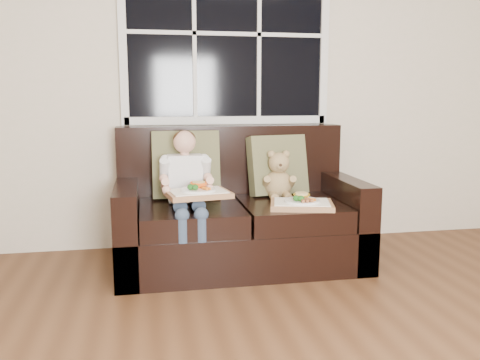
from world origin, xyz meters
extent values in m
cube|color=beige|center=(0.00, 2.50, 1.35)|extent=(4.50, 0.02, 2.70)
cube|color=black|center=(-0.25, 2.48, 1.65)|extent=(1.50, 0.02, 1.25)
cube|color=silver|center=(-0.25, 2.47, 0.99)|extent=(1.58, 0.04, 0.06)
cube|color=silver|center=(-1.03, 2.47, 1.65)|extent=(0.06, 0.04, 1.37)
cube|color=silver|center=(0.53, 2.47, 1.65)|extent=(0.06, 0.04, 1.37)
cube|color=silver|center=(-0.25, 2.47, 1.65)|extent=(1.50, 0.03, 0.03)
cube|color=black|center=(-0.25, 1.95, 0.15)|extent=(1.70, 0.90, 0.30)
cube|color=black|center=(-1.03, 1.95, 0.30)|extent=(0.15, 0.90, 0.60)
cube|color=black|center=(0.52, 1.95, 0.30)|extent=(0.15, 0.90, 0.60)
cube|color=black|center=(-0.25, 2.33, 0.63)|extent=(1.70, 0.18, 0.66)
cube|color=black|center=(-0.60, 1.87, 0.38)|extent=(0.68, 0.72, 0.15)
cube|color=black|center=(0.10, 1.87, 0.38)|extent=(0.68, 0.72, 0.15)
cube|color=brown|center=(-0.60, 2.17, 0.69)|extent=(0.49, 0.23, 0.50)
cube|color=brown|center=(0.08, 2.17, 0.67)|extent=(0.47, 0.28, 0.45)
cube|color=silver|center=(-0.63, 2.00, 0.62)|extent=(0.23, 0.14, 0.32)
sphere|color=#D99F85|center=(-0.63, 1.99, 0.87)|extent=(0.15, 0.15, 0.15)
ellipsoid|color=#382211|center=(-0.63, 2.00, 0.90)|extent=(0.15, 0.15, 0.11)
cylinder|color=#303E54|center=(-0.68, 1.82, 0.49)|extent=(0.09, 0.29, 0.09)
cylinder|color=#303E54|center=(-0.57, 1.82, 0.49)|extent=(0.09, 0.29, 0.09)
cylinder|color=#303E54|center=(-0.68, 1.54, 0.31)|extent=(0.08, 0.08, 0.27)
cylinder|color=#303E54|center=(-0.57, 1.54, 0.31)|extent=(0.08, 0.08, 0.27)
cylinder|color=#D99F85|center=(-0.76, 1.89, 0.66)|extent=(0.06, 0.29, 0.23)
cylinder|color=#D99F85|center=(-0.49, 1.89, 0.66)|extent=(0.06, 0.29, 0.23)
ellipsoid|color=#A18955|center=(0.06, 2.07, 0.54)|extent=(0.22, 0.19, 0.21)
sphere|color=#A18955|center=(0.06, 2.05, 0.70)|extent=(0.17, 0.17, 0.15)
sphere|color=#A18955|center=(0.00, 2.06, 0.77)|extent=(0.05, 0.05, 0.05)
sphere|color=#A18955|center=(0.11, 2.06, 0.77)|extent=(0.05, 0.05, 0.05)
sphere|color=#A18955|center=(0.06, 1.99, 0.69)|extent=(0.06, 0.06, 0.06)
sphere|color=black|center=(0.06, 1.97, 0.70)|extent=(0.02, 0.02, 0.02)
cylinder|color=#A18955|center=(0.01, 1.95, 0.48)|extent=(0.07, 0.12, 0.06)
cylinder|color=#A18955|center=(0.11, 1.95, 0.48)|extent=(0.07, 0.12, 0.06)
cube|color=#A06848|center=(-0.57, 1.72, 0.56)|extent=(0.44, 0.36, 0.03)
cube|color=white|center=(-0.57, 1.72, 0.58)|extent=(0.39, 0.31, 0.01)
cylinder|color=white|center=(-0.57, 1.71, 0.59)|extent=(0.23, 0.23, 0.01)
imported|color=#FF6115|center=(-0.56, 1.76, 0.62)|extent=(0.13, 0.13, 0.04)
cylinder|color=#DCCB78|center=(-0.56, 1.76, 0.62)|extent=(0.08, 0.08, 0.02)
ellipsoid|color=#246720|center=(-0.62, 1.68, 0.62)|extent=(0.04, 0.04, 0.04)
ellipsoid|color=#246720|center=(-0.59, 1.66, 0.62)|extent=(0.04, 0.04, 0.04)
cylinder|color=orange|center=(-0.52, 1.67, 0.61)|extent=(0.04, 0.06, 0.02)
cube|color=#A06848|center=(0.12, 1.70, 0.47)|extent=(0.48, 0.41, 0.03)
cube|color=white|center=(0.12, 1.70, 0.49)|extent=(0.42, 0.35, 0.01)
cylinder|color=white|center=(0.12, 1.69, 0.50)|extent=(0.23, 0.23, 0.01)
imported|color=gold|center=(0.13, 1.73, 0.52)|extent=(0.14, 0.14, 0.03)
cylinder|color=#DCCB78|center=(0.13, 1.73, 0.53)|extent=(0.09, 0.09, 0.02)
ellipsoid|color=#246720|center=(0.07, 1.65, 0.52)|extent=(0.04, 0.04, 0.04)
ellipsoid|color=#246720|center=(0.10, 1.63, 0.52)|extent=(0.04, 0.04, 0.04)
cylinder|color=orange|center=(0.17, 1.64, 0.51)|extent=(0.05, 0.06, 0.02)
cylinder|color=#9B4D32|center=(0.12, 1.62, 0.52)|extent=(0.03, 0.08, 0.02)
camera|label=1|loc=(-0.90, -1.47, 1.19)|focal=38.00mm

